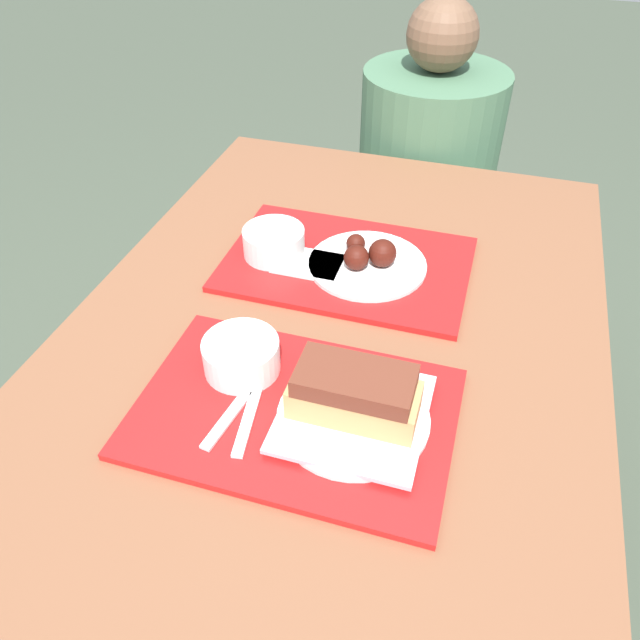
% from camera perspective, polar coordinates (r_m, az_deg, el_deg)
% --- Properties ---
extents(ground_plane, '(12.00, 12.00, 0.00)m').
position_cam_1_polar(ground_plane, '(1.65, 0.27, -22.70)').
color(ground_plane, '#424C3D').
extents(picnic_table, '(0.89, 1.42, 0.78)m').
position_cam_1_polar(picnic_table, '(1.09, 0.38, -6.64)').
color(picnic_table, brown).
rests_on(picnic_table, ground_plane).
extents(picnic_bench_far, '(0.85, 0.28, 0.43)m').
position_cam_1_polar(picnic_bench_far, '(1.99, 8.07, 6.36)').
color(picnic_bench_far, brown).
rests_on(picnic_bench_far, ground_plane).
extents(tray_near, '(0.46, 0.31, 0.01)m').
position_cam_1_polar(tray_near, '(0.91, -2.51, -8.40)').
color(tray_near, red).
rests_on(tray_near, picnic_table).
extents(tray_far, '(0.46, 0.31, 0.01)m').
position_cam_1_polar(tray_far, '(1.19, 2.48, 5.14)').
color(tray_far, red).
rests_on(tray_far, picnic_table).
extents(bowl_coleslaw_near, '(0.12, 0.12, 0.05)m').
position_cam_1_polar(bowl_coleslaw_near, '(0.95, -7.21, -3.11)').
color(bowl_coleslaw_near, white).
rests_on(bowl_coleslaw_near, tray_near).
extents(brisket_sandwich_plate, '(0.22, 0.22, 0.09)m').
position_cam_1_polar(brisket_sandwich_plate, '(0.87, 3.13, -7.49)').
color(brisket_sandwich_plate, white).
rests_on(brisket_sandwich_plate, tray_near).
extents(plastic_fork_near, '(0.04, 0.17, 0.00)m').
position_cam_1_polar(plastic_fork_near, '(0.92, -7.63, -7.82)').
color(plastic_fork_near, white).
rests_on(plastic_fork_near, tray_near).
extents(plastic_knife_near, '(0.04, 0.17, 0.00)m').
position_cam_1_polar(plastic_knife_near, '(0.91, -6.34, -8.14)').
color(plastic_knife_near, white).
rests_on(plastic_knife_near, tray_near).
extents(condiment_packet, '(0.04, 0.03, 0.01)m').
position_cam_1_polar(condiment_packet, '(0.95, 0.12, -5.34)').
color(condiment_packet, '#A59E93').
rests_on(condiment_packet, tray_near).
extents(bowl_coleslaw_far, '(0.12, 0.12, 0.05)m').
position_cam_1_polar(bowl_coleslaw_far, '(1.19, -4.25, 7.24)').
color(bowl_coleslaw_far, white).
rests_on(bowl_coleslaw_far, tray_far).
extents(wings_plate_far, '(0.22, 0.22, 0.06)m').
position_cam_1_polar(wings_plate_far, '(1.16, 4.41, 5.53)').
color(wings_plate_far, white).
rests_on(wings_plate_far, tray_far).
extents(napkin_far, '(0.12, 0.09, 0.01)m').
position_cam_1_polar(napkin_far, '(1.17, -1.09, 5.19)').
color(napkin_far, white).
rests_on(napkin_far, tray_far).
extents(person_seated_across, '(0.38, 0.38, 0.67)m').
position_cam_1_polar(person_seated_across, '(1.82, 9.88, 14.95)').
color(person_seated_across, '#477051').
rests_on(person_seated_across, picnic_bench_far).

